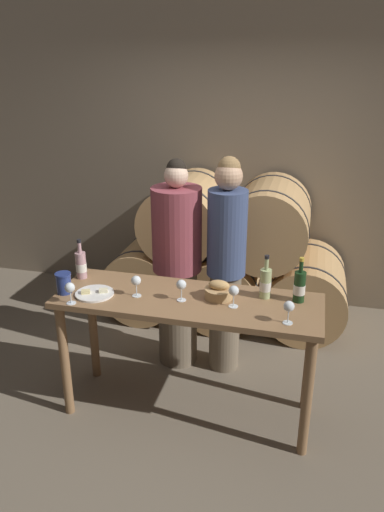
{
  "coord_description": "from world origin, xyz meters",
  "views": [
    {
      "loc": [
        0.73,
        -2.79,
        2.35
      ],
      "look_at": [
        0.0,
        0.11,
        1.13
      ],
      "focal_mm": 35.0,
      "sensor_mm": 36.0,
      "label": 1
    }
  ],
  "objects_px": {
    "wine_bottle_white": "(265,283)",
    "wine_glass_right": "(234,292)",
    "blue_crock": "(64,282)",
    "wine_bottle_red": "(299,286)",
    "wine_glass_far_right": "(289,307)",
    "wine_bottle_rose": "(81,265)",
    "wine_glass_left": "(136,281)",
    "person_left": "(177,266)",
    "person_right": "(226,265)",
    "tasting_table": "(188,316)",
    "wine_glass_far_left": "(70,288)",
    "bread_basket": "(219,291)",
    "cheese_plate": "(95,293)",
    "wine_glass_center": "(181,286)"
  },
  "relations": [
    {
      "from": "cheese_plate",
      "to": "wine_glass_right",
      "type": "xyz_separation_m",
      "value": [
        0.91,
        0.05,
        0.1
      ]
    },
    {
      "from": "tasting_table",
      "to": "person_left",
      "type": "distance_m",
      "value": 0.65
    },
    {
      "from": "wine_glass_left",
      "to": "wine_glass_far_right",
      "type": "height_order",
      "value": "same"
    },
    {
      "from": "wine_bottle_white",
      "to": "wine_bottle_rose",
      "type": "bearing_deg",
      "value": -179.82
    },
    {
      "from": "wine_glass_far_left",
      "to": "wine_glass_left",
      "type": "bearing_deg",
      "value": 28.6
    },
    {
      "from": "wine_glass_far_left",
      "to": "wine_glass_center",
      "type": "xyz_separation_m",
      "value": [
        0.67,
        0.21,
        0.0
      ]
    },
    {
      "from": "person_right",
      "to": "cheese_plate",
      "type": "distance_m",
      "value": 1.02
    },
    {
      "from": "wine_bottle_rose",
      "to": "wine_glass_right",
      "type": "relative_size",
      "value": 2.0
    },
    {
      "from": "wine_glass_center",
      "to": "wine_bottle_rose",
      "type": "bearing_deg",
      "value": 167.68
    },
    {
      "from": "person_right",
      "to": "wine_glass_far_left",
      "type": "distance_m",
      "value": 1.2
    },
    {
      "from": "wine_glass_far_left",
      "to": "person_left",
      "type": "bearing_deg",
      "value": 61.63
    },
    {
      "from": "bread_basket",
      "to": "wine_glass_far_right",
      "type": "relative_size",
      "value": 1.26
    },
    {
      "from": "bread_basket",
      "to": "wine_glass_center",
      "type": "distance_m",
      "value": 0.25
    },
    {
      "from": "wine_bottle_red",
      "to": "blue_crock",
      "type": "relative_size",
      "value": 2.14
    },
    {
      "from": "wine_bottle_white",
      "to": "wine_glass_right",
      "type": "bearing_deg",
      "value": -134.78
    },
    {
      "from": "wine_glass_right",
      "to": "wine_glass_left",
      "type": "bearing_deg",
      "value": -179.4
    },
    {
      "from": "wine_bottle_rose",
      "to": "bread_basket",
      "type": "relative_size",
      "value": 1.59
    },
    {
      "from": "wine_glass_center",
      "to": "person_right",
      "type": "bearing_deg",
      "value": 74.77
    },
    {
      "from": "person_right",
      "to": "blue_crock",
      "type": "bearing_deg",
      "value": -142.92
    },
    {
      "from": "person_right",
      "to": "wine_bottle_red",
      "type": "height_order",
      "value": "person_right"
    },
    {
      "from": "wine_bottle_rose",
      "to": "wine_glass_right",
      "type": "distance_m",
      "value": 1.12
    },
    {
      "from": "wine_bottle_red",
      "to": "cheese_plate",
      "type": "bearing_deg",
      "value": -170.0
    },
    {
      "from": "wine_bottle_red",
      "to": "wine_bottle_rose",
      "type": "height_order",
      "value": "wine_bottle_red"
    },
    {
      "from": "person_left",
      "to": "person_right",
      "type": "height_order",
      "value": "person_right"
    },
    {
      "from": "person_left",
      "to": "wine_bottle_rose",
      "type": "relative_size",
      "value": 5.8
    },
    {
      "from": "wine_bottle_white",
      "to": "wine_glass_left",
      "type": "relative_size",
      "value": 2.05
    },
    {
      "from": "person_left",
      "to": "cheese_plate",
      "type": "height_order",
      "value": "person_left"
    },
    {
      "from": "wine_bottle_red",
      "to": "wine_glass_left",
      "type": "bearing_deg",
      "value": -169.96
    },
    {
      "from": "tasting_table",
      "to": "wine_glass_far_left",
      "type": "relative_size",
      "value": 12.04
    },
    {
      "from": "person_right",
      "to": "wine_glass_left",
      "type": "relative_size",
      "value": 11.83
    },
    {
      "from": "blue_crock",
      "to": "wine_glass_left",
      "type": "bearing_deg",
      "value": 8.39
    },
    {
      "from": "bread_basket",
      "to": "wine_glass_far_right",
      "type": "distance_m",
      "value": 0.51
    },
    {
      "from": "person_left",
      "to": "wine_bottle_rose",
      "type": "distance_m",
      "value": 0.75
    },
    {
      "from": "wine_glass_center",
      "to": "wine_glass_right",
      "type": "bearing_deg",
      "value": -0.73
    },
    {
      "from": "wine_bottle_rose",
      "to": "wine_glass_right",
      "type": "xyz_separation_m",
      "value": [
        1.11,
        -0.17,
        0.01
      ]
    },
    {
      "from": "wine_bottle_white",
      "to": "bread_basket",
      "type": "xyz_separation_m",
      "value": [
        -0.29,
        -0.08,
        -0.05
      ]
    },
    {
      "from": "wine_glass_center",
      "to": "wine_bottle_white",
      "type": "bearing_deg",
      "value": 18.62
    },
    {
      "from": "wine_bottle_white",
      "to": "wine_glass_right",
      "type": "xyz_separation_m",
      "value": [
        -0.18,
        -0.18,
        0.0
      ]
    },
    {
      "from": "person_left",
      "to": "wine_bottle_red",
      "type": "height_order",
      "value": "person_left"
    },
    {
      "from": "blue_crock",
      "to": "cheese_plate",
      "type": "relative_size",
      "value": 0.55
    },
    {
      "from": "wine_glass_far_right",
      "to": "person_left",
      "type": "bearing_deg",
      "value": 139.13
    },
    {
      "from": "tasting_table",
      "to": "wine_glass_center",
      "type": "bearing_deg",
      "value": -129.97
    },
    {
      "from": "wine_bottle_red",
      "to": "wine_glass_far_right",
      "type": "relative_size",
      "value": 2.09
    },
    {
      "from": "tasting_table",
      "to": "wine_glass_right",
      "type": "distance_m",
      "value": 0.39
    },
    {
      "from": "wine_bottle_red",
      "to": "wine_glass_far_left",
      "type": "height_order",
      "value": "wine_bottle_red"
    },
    {
      "from": "person_right",
      "to": "wine_bottle_red",
      "type": "bearing_deg",
      "value": -40.17
    },
    {
      "from": "wine_glass_far_left",
      "to": "person_right",
      "type": "bearing_deg",
      "value": 45.32
    },
    {
      "from": "blue_crock",
      "to": "wine_bottle_white",
      "type": "bearing_deg",
      "value": 11.15
    },
    {
      "from": "wine_glass_left",
      "to": "wine_glass_right",
      "type": "relative_size",
      "value": 1.0
    },
    {
      "from": "tasting_table",
      "to": "wine_glass_far_left",
      "type": "distance_m",
      "value": 0.78
    }
  ]
}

